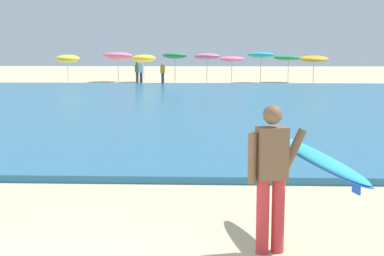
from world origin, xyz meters
name	(u,v)px	position (x,y,z in m)	size (l,w,h in m)	color
sea	(170,103)	(0.00, 18.54, 0.07)	(120.00, 28.00, 0.14)	teal
surfer_with_board	(292,165)	(2.76, 1.48, 1.03)	(1.23, 2.57, 1.73)	red
beach_umbrella_0	(67,59)	(-8.89, 34.49, 1.80)	(1.80, 1.81, 2.12)	beige
beach_umbrella_1	(118,56)	(-5.41, 36.15, 1.99)	(2.29, 2.32, 2.34)	beige
beach_umbrella_2	(144,58)	(-3.38, 35.98, 1.82)	(1.82, 1.83, 2.11)	beige
beach_umbrella_3	(175,56)	(-0.80, 33.35, 2.04)	(1.78, 1.80, 2.31)	beige
beach_umbrella_4	(207,57)	(1.48, 33.79, 1.97)	(1.90, 1.93, 2.25)	beige
beach_umbrella_5	(232,59)	(3.31, 34.53, 1.79)	(1.89, 1.90, 2.01)	beige
beach_umbrella_6	(261,55)	(5.52, 35.40, 2.07)	(2.09, 2.11, 2.34)	beige
beach_umbrella_7	(289,58)	(7.64, 35.91, 1.86)	(2.28, 2.28, 2.10)	beige
beach_umbrella_8	(314,59)	(9.09, 33.50, 1.81)	(2.07, 2.10, 2.10)	beige
beachgoer_near_row_left	(163,73)	(-1.58, 32.16, 0.84)	(0.32, 0.20, 1.58)	#383842
beachgoer_near_row_mid	(141,73)	(-3.18, 32.77, 0.84)	(0.32, 0.20, 1.58)	#383842
beachgoer_near_row_right	(137,72)	(-3.58, 33.67, 0.84)	(0.32, 0.20, 1.58)	#383842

